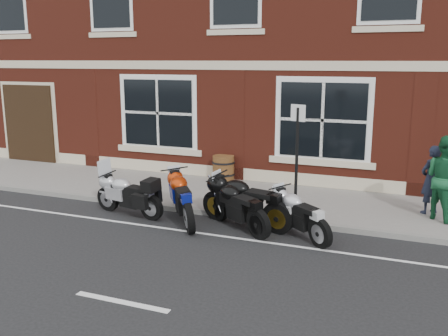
{
  "coord_description": "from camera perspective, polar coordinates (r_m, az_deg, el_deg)",
  "views": [
    {
      "loc": [
        3.97,
        -8.82,
        3.57
      ],
      "look_at": [
        -0.18,
        1.6,
        1.11
      ],
      "focal_mm": 40.0,
      "sensor_mm": 36.0,
      "label": 1
    }
  ],
  "objects": [
    {
      "name": "ground",
      "position": [
        10.31,
        -2.38,
        -7.92
      ],
      "size": [
        80.0,
        80.0,
        0.0
      ],
      "primitive_type": "plane",
      "color": "black",
      "rests_on": "ground"
    },
    {
      "name": "sidewalk",
      "position": [
        12.96,
        3.05,
        -3.4
      ],
      "size": [
        30.0,
        3.0,
        0.12
      ],
      "primitive_type": "cube",
      "color": "slate",
      "rests_on": "ground"
    },
    {
      "name": "kerb",
      "position": [
        11.53,
        0.51,
        -5.38
      ],
      "size": [
        30.0,
        0.16,
        0.12
      ],
      "primitive_type": "cube",
      "color": "slate",
      "rests_on": "ground"
    },
    {
      "name": "moto_touring_silver",
      "position": [
        11.83,
        -10.95,
        -2.83
      ],
      "size": [
        1.94,
        0.55,
        1.28
      ],
      "rotation": [
        0.0,
        0.0,
        1.39
      ],
      "color": "black",
      "rests_on": "ground"
    },
    {
      "name": "moto_sport_red",
      "position": [
        11.16,
        -4.61,
        -3.24
      ],
      "size": [
        1.42,
        1.9,
        1.01
      ],
      "rotation": [
        0.0,
        0.0,
        0.62
      ],
      "color": "black",
      "rests_on": "ground"
    },
    {
      "name": "moto_sport_black",
      "position": [
        10.83,
        2.47,
        -3.65
      ],
      "size": [
        2.24,
        0.69,
        1.02
      ],
      "rotation": [
        0.0,
        0.0,
        1.33
      ],
      "color": "black",
      "rests_on": "ground"
    },
    {
      "name": "moto_sport_silver",
      "position": [
        10.31,
        8.58,
        -5.08
      ],
      "size": [
        1.58,
        1.35,
        0.88
      ],
      "rotation": [
        0.0,
        0.0,
        0.87
      ],
      "color": "black",
      "rests_on": "ground"
    },
    {
      "name": "moto_naked_black",
      "position": [
        10.66,
        1.53,
        -4.16
      ],
      "size": [
        1.82,
        1.27,
        0.94
      ],
      "rotation": [
        0.0,
        0.0,
        0.99
      ],
      "color": "black",
      "rests_on": "ground"
    },
    {
      "name": "pedestrian_left",
      "position": [
        12.2,
        22.6,
        -1.24
      ],
      "size": [
        0.67,
        0.67,
        1.57
      ],
      "primitive_type": "imported",
      "rotation": [
        0.0,
        0.0,
        3.91
      ],
      "color": "black",
      "rests_on": "sidewalk"
    },
    {
      "name": "pedestrian_right",
      "position": [
        11.82,
        23.9,
        -1.05
      ],
      "size": [
        1.14,
        1.13,
        1.86
      ],
      "primitive_type": "imported",
      "rotation": [
        0.0,
        0.0,
        2.37
      ],
      "color": "#16502D",
      "rests_on": "sidewalk"
    },
    {
      "name": "barrel_planter",
      "position": [
        14.43,
        -0.07,
        -0.01
      ],
      "size": [
        0.65,
        0.65,
        0.73
      ],
      "color": "#532816",
      "rests_on": "sidewalk"
    },
    {
      "name": "parking_sign",
      "position": [
        10.84,
        8.32,
        1.6
      ],
      "size": [
        0.34,
        0.14,
        2.51
      ],
      "rotation": [
        0.0,
        0.0,
        -0.35
      ],
      "color": "black",
      "rests_on": "sidewalk"
    }
  ]
}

